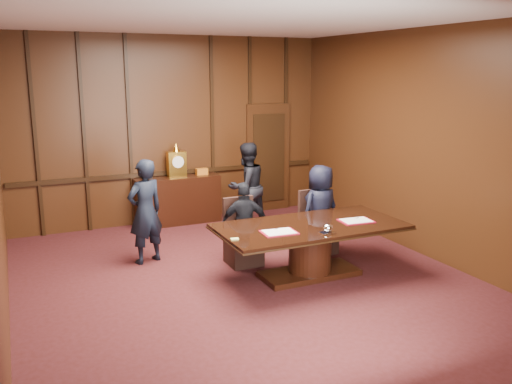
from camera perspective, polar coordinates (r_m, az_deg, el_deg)
room at (r=7.27m, az=-0.97°, el=3.72°), size 7.00×7.04×3.50m
sideboard at (r=10.37m, az=-8.24°, el=-0.66°), size 1.60×0.45×1.54m
conference_table at (r=7.66m, az=5.71°, el=-5.22°), size 2.62×1.32×0.76m
folder_left at (r=7.17m, az=2.44°, el=-4.25°), size 0.48×0.36×0.02m
folder_right at (r=7.83m, az=10.49°, el=-3.00°), size 0.49×0.37×0.02m
inkstand at (r=7.20m, az=7.58°, el=-3.90°), size 0.20×0.14×0.12m
notepad at (r=6.89m, az=-2.26°, el=-4.97°), size 0.11×0.08×0.01m
chair_left at (r=8.19m, az=-1.39°, el=-5.56°), size 0.48×0.48×0.99m
chair_right at (r=8.76m, az=6.46°, el=-4.42°), size 0.51×0.51×0.99m
signatory_left at (r=8.02m, az=-1.19°, el=-3.44°), size 0.79×0.48×1.26m
signatory_right at (r=8.58m, az=6.80°, el=-1.87°), size 0.77×0.57×1.43m
witness_left at (r=8.27m, az=-11.57°, el=-2.02°), size 0.67×0.55×1.59m
witness_right at (r=9.79m, az=-1.00°, el=0.56°), size 0.92×0.80×1.60m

